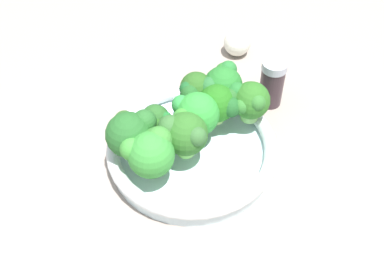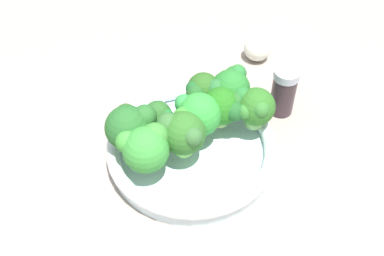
% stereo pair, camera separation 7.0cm
% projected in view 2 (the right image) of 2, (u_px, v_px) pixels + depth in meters
% --- Properties ---
extents(ground_plane, '(1.30, 1.30, 0.03)m').
position_uv_depth(ground_plane, '(194.00, 173.00, 0.75)').
color(ground_plane, gray).
extents(bowl, '(0.26, 0.26, 0.04)m').
position_uv_depth(bowl, '(192.00, 149.00, 0.74)').
color(bowl, white).
rests_on(bowl, ground_plane).
extents(broccoli_floret_0, '(0.08, 0.07, 0.07)m').
position_uv_depth(broccoli_floret_0, '(197.00, 115.00, 0.71)').
color(broccoli_floret_0, '#79BB50').
rests_on(broccoli_floret_0, bowl).
extents(broccoli_floret_1, '(0.04, 0.05, 0.05)m').
position_uv_depth(broccoli_floret_1, '(158.00, 116.00, 0.72)').
color(broccoli_floret_1, '#89C957').
rests_on(broccoli_floret_1, bowl).
extents(broccoli_floret_2, '(0.06, 0.05, 0.06)m').
position_uv_depth(broccoli_floret_2, '(201.00, 90.00, 0.75)').
color(broccoli_floret_2, '#91CB70').
rests_on(broccoli_floret_2, bowl).
extents(broccoli_floret_3, '(0.08, 0.07, 0.07)m').
position_uv_depth(broccoli_floret_3, '(147.00, 147.00, 0.67)').
color(broccoli_floret_3, '#84CA5B').
rests_on(broccoli_floret_3, bowl).
extents(broccoli_floret_4, '(0.07, 0.07, 0.07)m').
position_uv_depth(broccoli_floret_4, '(182.00, 133.00, 0.68)').
color(broccoli_floret_4, '#77C252').
rests_on(broccoli_floret_4, bowl).
extents(broccoli_floret_5, '(0.06, 0.06, 0.07)m').
position_uv_depth(broccoli_floret_5, '(254.00, 107.00, 0.72)').
color(broccoli_floret_5, '#7AB45D').
rests_on(broccoli_floret_5, bowl).
extents(broccoli_floret_6, '(0.07, 0.06, 0.07)m').
position_uv_depth(broccoli_floret_6, '(230.00, 87.00, 0.75)').
color(broccoli_floret_6, '#82B54F').
rests_on(broccoli_floret_6, bowl).
extents(broccoli_floret_7, '(0.06, 0.07, 0.07)m').
position_uv_depth(broccoli_floret_7, '(224.00, 107.00, 0.73)').
color(broccoli_floret_7, '#88B05A').
rests_on(broccoli_floret_7, bowl).
extents(broccoli_floret_8, '(0.08, 0.07, 0.07)m').
position_uv_depth(broccoli_floret_8, '(130.00, 126.00, 0.69)').
color(broccoli_floret_8, '#8CCA67').
rests_on(broccoli_floret_8, bowl).
extents(garlic_bulb, '(0.05, 0.05, 0.05)m').
position_uv_depth(garlic_bulb, '(257.00, 48.00, 0.90)').
color(garlic_bulb, silver).
rests_on(garlic_bulb, ground_plane).
extents(pepper_shaker, '(0.04, 0.04, 0.09)m').
position_uv_depth(pepper_shaker, '(284.00, 91.00, 0.79)').
color(pepper_shaker, '#35272D').
rests_on(pepper_shaker, ground_plane).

